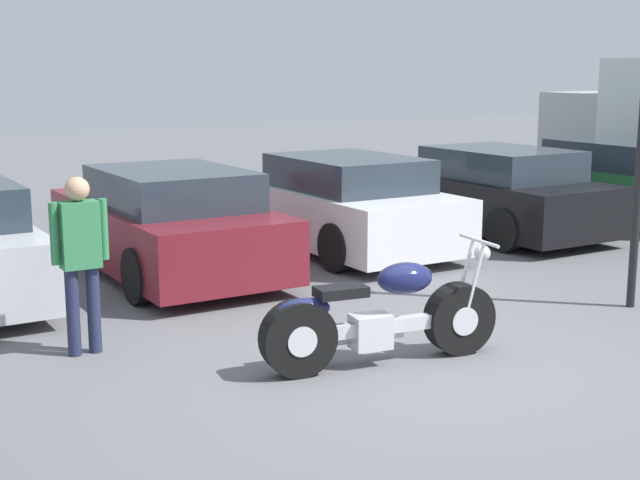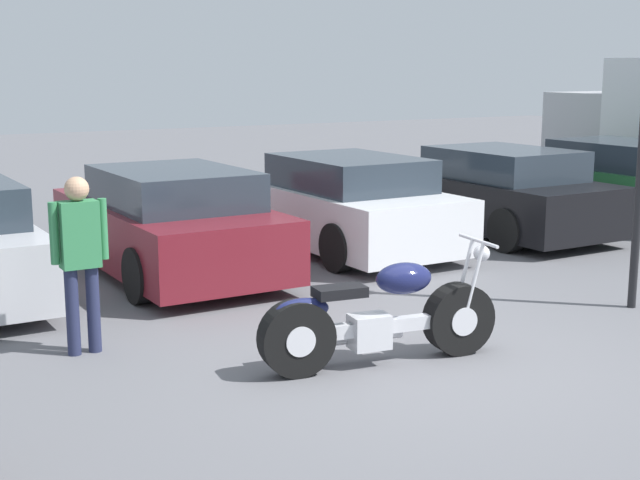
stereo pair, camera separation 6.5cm
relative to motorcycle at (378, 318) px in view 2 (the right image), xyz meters
name	(u,v)px [view 2 (the right image)]	position (x,y,z in m)	size (l,w,h in m)	color
ground_plane	(423,364)	(0.35, -0.20, -0.42)	(60.00, 60.00, 0.00)	slate
motorcycle	(378,318)	(0.00, 0.00, 0.00)	(2.23, 0.76, 1.05)	black
parked_car_maroon	(169,224)	(-0.27, 4.27, 0.22)	(1.86, 4.13, 1.34)	maroon
parked_car_white	(342,205)	(2.42, 4.46, 0.22)	(1.86, 4.13, 1.34)	white
parked_car_black	(494,193)	(5.11, 4.29, 0.22)	(1.86, 4.13, 1.34)	black
parked_car_green	(614,182)	(7.81, 4.29, 0.22)	(1.86, 4.13, 1.34)	#286B38
person_standing	(80,250)	(-2.13, 1.62, 0.54)	(0.52, 0.22, 1.62)	#232847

